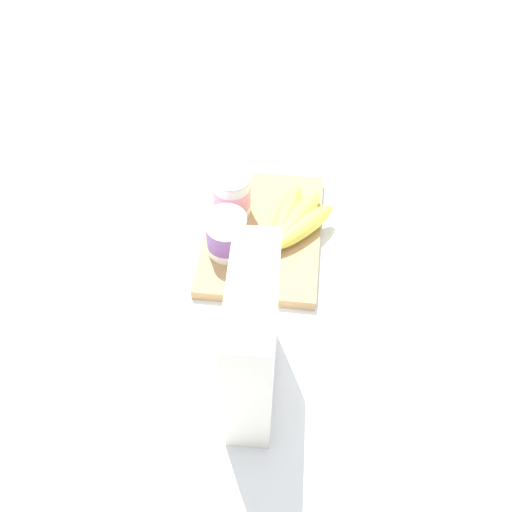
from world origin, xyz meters
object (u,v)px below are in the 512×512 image
Objects in this scene: banana_bunch at (295,220)px; yogurt_cup_front at (226,235)px; yogurt_cup_back at (232,195)px; cereal_box at (252,341)px; cutting_board at (263,234)px.

yogurt_cup_front is at bearing 121.65° from banana_bunch.
cereal_box is at bearing -167.03° from yogurt_cup_back.
yogurt_cup_front is 0.46× the size of banana_bunch.
banana_bunch is (0.07, -0.11, -0.02)m from yogurt_cup_front.
cereal_box is at bearing 172.89° from banana_bunch.
yogurt_cup_back is (0.04, 0.06, 0.05)m from cutting_board.
cutting_board is 1.74× the size of banana_bunch.
cereal_box is at bearing -176.66° from cutting_board.
cutting_board is 3.54× the size of yogurt_cup_back.
cutting_board is at bearing -122.98° from yogurt_cup_back.
yogurt_cup_back is (0.10, 0.00, 0.00)m from yogurt_cup_front.
banana_bunch is (-0.03, -0.12, -0.03)m from yogurt_cup_back.
yogurt_cup_back reaches higher than banana_bunch.
banana_bunch is (0.01, -0.06, 0.03)m from cutting_board.
yogurt_cup_back reaches higher than yogurt_cup_front.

